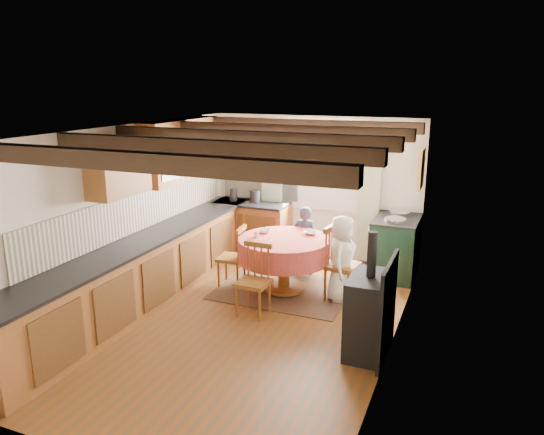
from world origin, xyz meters
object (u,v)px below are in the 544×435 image
at_px(chair_near, 253,280).
at_px(cast_iron_stove, 370,294).
at_px(dining_table, 284,265).
at_px(child_right, 342,258).
at_px(aga_range, 396,246).
at_px(chair_left, 231,256).
at_px(cup, 256,234).
at_px(child_far, 305,240).
at_px(chair_right, 342,263).

xyz_separation_m(chair_near, cast_iron_stove, (1.59, -0.43, 0.24)).
bearing_deg(dining_table, child_right, -0.07).
height_order(aga_range, child_right, child_right).
bearing_deg(chair_left, cup, 84.38).
xyz_separation_m(dining_table, child_far, (0.06, 0.75, 0.15)).
bearing_deg(child_right, cast_iron_stove, -155.02).
xyz_separation_m(chair_near, child_right, (0.94, 0.88, 0.13)).
height_order(dining_table, chair_right, chair_right).
bearing_deg(cup, dining_table, 10.27).
bearing_deg(aga_range, chair_right, -114.53).
height_order(chair_near, cup, chair_near).
relative_size(aga_range, cast_iron_stove, 0.72).
xyz_separation_m(child_far, cup, (-0.46, -0.82, 0.28)).
bearing_deg(chair_right, child_far, 56.51).
xyz_separation_m(chair_right, aga_range, (0.54, 1.19, -0.05)).
distance_m(cast_iron_stove, child_far, 2.51).
distance_m(cast_iron_stove, cup, 2.26).
bearing_deg(dining_table, chair_near, -95.99).
bearing_deg(chair_right, child_right, -165.78).
distance_m(aga_range, child_right, 1.37).
distance_m(chair_near, aga_range, 2.59).
xyz_separation_m(dining_table, chair_right, (0.84, 0.06, 0.12)).
bearing_deg(chair_left, dining_table, 89.35).
xyz_separation_m(chair_near, chair_left, (-0.71, 0.81, -0.02)).
relative_size(chair_near, child_far, 0.86).
relative_size(chair_right, cup, 11.50).
bearing_deg(cup, child_right, 3.25).
bearing_deg(child_right, aga_range, -24.72).
bearing_deg(chair_near, child_right, 44.24).
xyz_separation_m(chair_right, cast_iron_stove, (0.65, -1.36, 0.19)).
xyz_separation_m(chair_near, cup, (-0.30, 0.81, 0.36)).
distance_m(dining_table, chair_left, 0.81).
relative_size(aga_range, child_right, 0.85).
distance_m(chair_near, child_far, 1.64).
relative_size(cast_iron_stove, child_right, 1.17).
height_order(dining_table, child_right, child_right).
bearing_deg(child_right, dining_table, 88.53).
distance_m(chair_left, cup, 0.56).
height_order(child_far, child_right, child_right).
height_order(aga_range, child_far, child_far).
bearing_deg(chair_right, dining_table, 101.85).
xyz_separation_m(child_far, child_right, (0.79, -0.75, 0.05)).
distance_m(dining_table, cast_iron_stove, 2.01).
bearing_deg(dining_table, chair_right, 3.74).
relative_size(chair_left, chair_right, 0.87).
bearing_deg(aga_range, dining_table, -137.98).
xyz_separation_m(aga_range, cast_iron_stove, (0.11, -2.56, 0.24)).
height_order(dining_table, cup, cup).
height_order(dining_table, cast_iron_stove, cast_iron_stove).
relative_size(child_far, child_right, 0.91).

